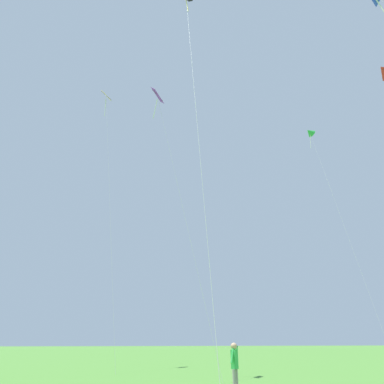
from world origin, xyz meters
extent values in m
cube|color=purple|center=(0.33, 18.09, 19.60)|extent=(1.18, 1.54, 1.20)
cylinder|color=#3F382D|center=(0.33, 18.09, 19.60)|extent=(0.93, 0.37, 0.62)
cylinder|color=silver|center=(0.23, 18.25, 18.37)|extent=(0.28, 0.40, 1.61)
cylinder|color=silver|center=(1.91, 15.89, 9.75)|extent=(3.19, 4.41, 19.51)
cube|color=yellow|center=(-4.06, 27.46, 26.26)|extent=(1.24, 1.61, 1.40)
cylinder|color=#3F382D|center=(-4.06, 27.46, 26.26)|extent=(1.21, 0.29, 0.80)
cylinder|color=silver|center=(-4.01, 27.40, 24.61)|extent=(0.20, 0.22, 2.21)
cylinder|color=silver|center=(-2.56, 23.79, 13.07)|extent=(3.03, 7.35, 26.14)
cylinder|color=silver|center=(17.82, 11.73, 27.27)|extent=(0.52, 0.32, 2.28)
cone|color=green|center=(21.06, 27.94, 26.08)|extent=(1.40, 1.27, 1.29)
cylinder|color=silver|center=(20.99, 28.00, 24.71)|extent=(0.21, 0.20, 1.91)
cylinder|color=silver|center=(20.65, 24.61, 13.00)|extent=(0.84, 6.66, 25.99)
cylinder|color=yellow|center=(1.05, 11.19, 21.31)|extent=(0.13, 0.31, 1.37)
cylinder|color=silver|center=(0.72, 8.04, 11.13)|extent=(0.61, 6.58, 22.26)
cylinder|color=gray|center=(2.76, 10.02, 0.43)|extent=(0.11, 0.11, 0.86)
cylinder|color=gray|center=(2.62, 9.90, 0.43)|extent=(0.11, 0.11, 0.86)
cube|color=green|center=(2.69, 9.96, 1.18)|extent=(0.29, 0.29, 0.65)
cylinder|color=green|center=(2.79, 10.05, 1.35)|extent=(0.28, 0.25, 0.60)
cylinder|color=green|center=(2.59, 9.87, 1.35)|extent=(0.28, 0.25, 0.60)
sphere|color=tan|center=(2.69, 9.96, 1.63)|extent=(0.24, 0.24, 0.24)
camera|label=1|loc=(-2.31, -3.18, 1.75)|focal=31.65mm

